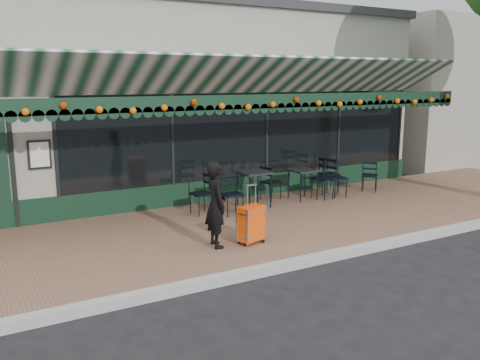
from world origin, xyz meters
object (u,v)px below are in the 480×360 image
chair_a_front (336,178)px  chair_b_front (232,195)px  woman (216,205)px  chair_b_right (271,182)px  chair_a_extra (370,176)px  suitcase (251,224)px  chair_a_right (329,174)px  chair_a_left (324,179)px  cafe_table_b (254,175)px  chair_b_left (202,194)px  cafe_table_a (303,172)px

chair_a_front → chair_b_front: chair_a_front is taller
woman → chair_b_right: size_ratio=1.79×
chair_a_front → chair_a_extra: (1.16, 0.08, -0.06)m
chair_a_extra → chair_b_right: 2.65m
suitcase → chair_a_right: 4.58m
chair_a_front → chair_a_left: bearing=172.9°
cafe_table_b → chair_b_right: chair_b_right is taller
cafe_table_b → chair_b_left: size_ratio=0.94×
chair_a_extra → chair_a_front: bearing=52.1°
chair_b_left → chair_b_front: bearing=47.9°
woman → chair_b_right: 3.57m
chair_a_front → chair_b_front: 2.89m
suitcase → cafe_table_a: size_ratio=1.45×
chair_b_left → suitcase: bearing=-9.2°
chair_a_left → cafe_table_b: bearing=-106.3°
chair_a_right → chair_b_right: chair_a_right is taller
cafe_table_a → cafe_table_b: size_ratio=0.90×
woman → chair_a_front: size_ratio=1.60×
cafe_table_b → chair_a_right: (2.44, 0.41, -0.28)m
chair_a_right → cafe_table_b: bearing=104.7°
chair_a_right → suitcase: bearing=129.2°
chair_a_right → chair_a_left: bearing=136.6°
cafe_table_a → chair_b_front: 2.13m
cafe_table_b → chair_a_front: 2.16m
suitcase → chair_a_extra: (4.65, 2.06, 0.05)m
cafe_table_a → chair_a_left: chair_a_left is taller
cafe_table_b → chair_a_right: chair_a_right is taller
chair_b_front → cafe_table_b: bearing=28.8°
chair_b_left → cafe_table_b: bearing=82.9°
chair_b_left → chair_b_front: (0.51, -0.36, 0.00)m
cafe_table_a → chair_a_front: bearing=-14.9°
cafe_table_b → chair_a_left: 1.86m
chair_a_right → chair_a_front: size_ratio=0.94×
chair_b_right → woman: bearing=115.6°
cafe_table_a → chair_a_left: 0.54m
chair_a_left → chair_a_front: bearing=64.2°
cafe_table_b → chair_a_left: size_ratio=0.84×
woman → chair_a_left: 4.24m
chair_a_extra → chair_a_right: bearing=16.8°
woman → chair_b_right: (2.63, 2.39, -0.32)m
cafe_table_b → chair_a_front: bearing=-5.0°
cafe_table_a → chair_a_right: size_ratio=0.83×
chair_a_right → chair_a_front: bearing=158.3°
chair_a_front → chair_a_extra: 1.16m
chair_a_extra → chair_b_front: bearing=51.5°
cafe_table_a → chair_b_front: (-2.09, -0.38, -0.21)m
chair_a_front → chair_b_right: (-1.45, 0.57, -0.05)m
suitcase → chair_a_right: bearing=17.4°
chair_a_right → chair_a_extra: bearing=-116.1°
suitcase → chair_a_front: suitcase is taller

